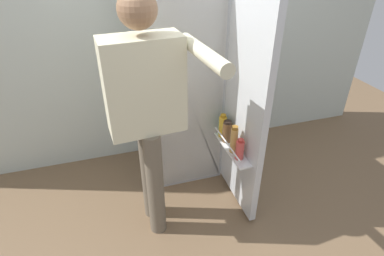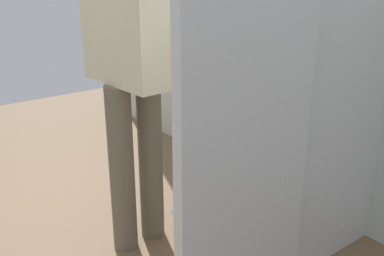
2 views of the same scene
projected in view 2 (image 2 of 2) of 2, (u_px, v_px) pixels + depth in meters
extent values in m
cube|color=silver|center=(292.00, 70.00, 2.11)|extent=(0.63, 0.62, 1.75)
cube|color=white|center=(245.00, 79.00, 1.94)|extent=(0.59, 0.01, 1.71)
cube|color=white|center=(254.00, 46.00, 1.91)|extent=(0.55, 0.09, 0.01)
cube|color=silver|center=(249.00, 108.00, 1.51)|extent=(0.05, 0.60, 1.71)
cube|color=white|center=(231.00, 197.00, 1.69)|extent=(0.10, 0.49, 0.01)
cylinder|color=silver|center=(224.00, 178.00, 1.70)|extent=(0.01, 0.47, 0.01)
cylinder|color=tan|center=(222.00, 174.00, 1.64)|extent=(0.05, 0.05, 0.20)
cylinder|color=#996623|center=(223.00, 147.00, 1.60)|extent=(0.05, 0.05, 0.03)
cylinder|color=gold|center=(266.00, 162.00, 1.77)|extent=(0.06, 0.06, 0.17)
cylinder|color=#BC8419|center=(267.00, 139.00, 1.73)|extent=(0.05, 0.05, 0.02)
cylinder|color=#DB4C47|center=(204.00, 188.00, 1.59)|extent=(0.06, 0.06, 0.14)
cylinder|color=#B22D28|center=(205.00, 167.00, 1.56)|extent=(0.04, 0.04, 0.02)
cylinder|color=brown|center=(252.00, 169.00, 1.72)|extent=(0.07, 0.07, 0.16)
cylinder|color=black|center=(253.00, 148.00, 1.69)|extent=(0.06, 0.06, 0.02)
cylinder|color=#EDE5CC|center=(255.00, 169.00, 1.73)|extent=(0.06, 0.06, 0.15)
cylinder|color=#B78933|center=(256.00, 148.00, 1.70)|extent=(0.04, 0.04, 0.02)
cylinder|color=green|center=(270.00, 164.00, 1.78)|extent=(0.06, 0.06, 0.15)
cylinder|color=#195B28|center=(271.00, 145.00, 1.75)|extent=(0.05, 0.05, 0.02)
cylinder|color=#665B4C|center=(151.00, 161.00, 2.22)|extent=(0.12, 0.12, 0.84)
cylinder|color=#665B4C|center=(122.00, 171.00, 2.12)|extent=(0.12, 0.12, 0.84)
cube|color=beige|center=(129.00, 15.00, 1.92)|extent=(0.48, 0.25, 0.59)
cylinder|color=beige|center=(172.00, 17.00, 2.08)|extent=(0.08, 0.08, 0.56)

